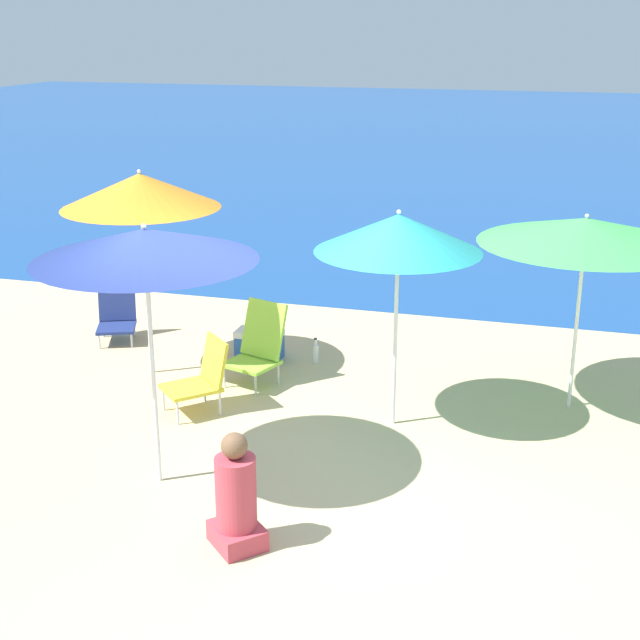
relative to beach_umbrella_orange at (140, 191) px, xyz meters
The scene contains 12 objects.
ground_plane 3.33m from the beach_umbrella_orange, 42.45° to the right, with size 60.00×60.00×0.00m, color #C6B284.
sea_water 22.96m from the beach_umbrella_orange, 85.10° to the left, with size 60.00×40.00×0.01m.
beach_umbrella_orange is the anchor object (origin of this frame).
beach_umbrella_teal 2.87m from the beach_umbrella_orange, 11.03° to the right, with size 1.53×1.53×2.08m.
beach_umbrella_green 4.45m from the beach_umbrella_orange, ahead, with size 2.02×2.02×1.96m.
beach_umbrella_navy 2.47m from the beach_umbrella_orange, 62.33° to the right, with size 1.77×1.77×2.21m.
beach_chair_yellow 2.04m from the beach_umbrella_orange, 39.60° to the right, with size 0.72×0.73×0.73m.
beach_chair_lime 2.01m from the beach_umbrella_orange, ahead, with size 0.65×0.69×0.87m.
beach_chair_navy 2.10m from the beach_umbrella_orange, 134.91° to the left, with size 0.62×0.68×0.72m.
person_seated_near 3.97m from the beach_umbrella_orange, 53.95° to the right, with size 0.51×0.51×0.91m.
water_bottle 2.63m from the beach_umbrella_orange, 25.24° to the left, with size 0.07×0.07×0.30m.
cooler_box 2.22m from the beach_umbrella_orange, 36.38° to the left, with size 0.53×0.30×0.33m.
Camera 1 is at (2.33, -6.45, 3.68)m, focal length 50.00 mm.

